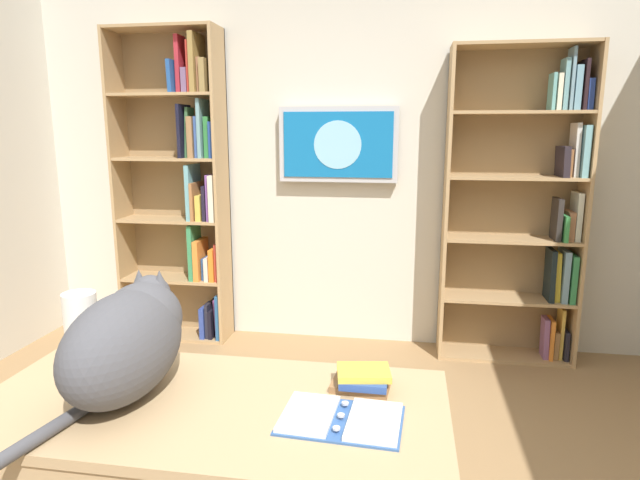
# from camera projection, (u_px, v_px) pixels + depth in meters

# --- Properties ---
(wall_back) EXTENTS (4.52, 0.06, 2.70)m
(wall_back) POSITION_uv_depth(u_px,v_px,m) (337.00, 157.00, 3.82)
(wall_back) COLOR beige
(wall_back) RESTS_ON ground
(bookshelf_left) EXTENTS (0.89, 0.28, 2.07)m
(bookshelf_left) POSITION_uv_depth(u_px,v_px,m) (528.00, 209.00, 3.52)
(bookshelf_left) COLOR tan
(bookshelf_left) RESTS_ON ground
(bookshelf_right) EXTENTS (0.79, 0.28, 2.23)m
(bookshelf_right) POSITION_uv_depth(u_px,v_px,m) (185.00, 187.00, 3.87)
(bookshelf_right) COLOR tan
(bookshelf_right) RESTS_ON ground
(wall_mounted_tv) EXTENTS (0.83, 0.07, 0.52)m
(wall_mounted_tv) POSITION_uv_depth(u_px,v_px,m) (338.00, 145.00, 3.71)
(wall_mounted_tv) COLOR #B7B7BC
(desk) EXTENTS (1.37, 0.64, 0.76)m
(desk) POSITION_uv_depth(u_px,v_px,m) (209.00, 444.00, 1.55)
(desk) COLOR tan
(desk) RESTS_ON ground
(cat) EXTENTS (0.28, 0.65, 0.34)m
(cat) POSITION_uv_depth(u_px,v_px,m) (129.00, 338.00, 1.59)
(cat) COLOR #4C4C51
(cat) RESTS_ON desk
(open_binder) EXTENTS (0.34, 0.24, 0.02)m
(open_binder) POSITION_uv_depth(u_px,v_px,m) (341.00, 418.00, 1.45)
(open_binder) COLOR #335999
(open_binder) RESTS_ON desk
(paper_towel_roll) EXTENTS (0.11, 0.11, 0.24)m
(paper_towel_roll) POSITION_uv_depth(u_px,v_px,m) (82.00, 327.00, 1.81)
(paper_towel_roll) COLOR white
(paper_towel_roll) RESTS_ON desk
(desk_book_stack) EXTENTS (0.19, 0.14, 0.06)m
(desk_book_stack) POSITION_uv_depth(u_px,v_px,m) (363.00, 379.00, 1.63)
(desk_book_stack) COLOR #996B42
(desk_book_stack) RESTS_ON desk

